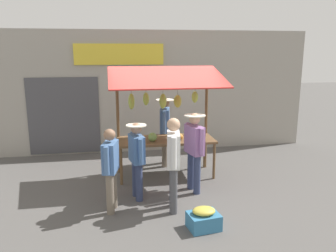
% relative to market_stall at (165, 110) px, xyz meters
% --- Properties ---
extents(ground_plane, '(40.00, 40.00, 0.00)m').
position_rel_market_stall_xyz_m(ground_plane, '(-0.01, 0.03, -1.54)').
color(ground_plane, '#514F4C').
extents(street_backdrop, '(9.00, 0.30, 3.40)m').
position_rel_market_stall_xyz_m(street_backdrop, '(0.05, -2.17, 0.16)').
color(street_backdrop, '#9E998E').
rests_on(street_backdrop, ground).
extents(market_stall, '(2.50, 1.46, 2.50)m').
position_rel_market_stall_xyz_m(market_stall, '(0.00, 0.00, 0.00)').
color(market_stall, brown).
rests_on(market_stall, ground).
extents(vendor_with_sunhat, '(0.44, 0.71, 1.71)m').
position_rel_market_stall_xyz_m(vendor_with_sunhat, '(-0.11, -0.72, -0.51)').
color(vendor_with_sunhat, '#726656').
rests_on(vendor_with_sunhat, ground).
extents(shopper_with_ponytail, '(0.43, 0.68, 1.65)m').
position_rel_market_stall_xyz_m(shopper_with_ponytail, '(-0.43, 1.02, -0.56)').
color(shopper_with_ponytail, navy).
rests_on(shopper_with_ponytail, ground).
extents(shopper_with_shopping_bag, '(0.30, 0.72, 1.72)m').
position_rel_market_stall_xyz_m(shopper_with_shopping_bag, '(0.14, 1.78, -0.53)').
color(shopper_with_shopping_bag, '#4C4C51').
rests_on(shopper_with_shopping_bag, ground).
extents(shopper_in_striped_shirt, '(0.39, 0.65, 1.52)m').
position_rel_market_stall_xyz_m(shopper_in_striped_shirt, '(0.74, 1.16, -0.65)').
color(shopper_in_striped_shirt, navy).
rests_on(shopper_in_striped_shirt, ground).
extents(shopper_in_grey_tee, '(0.32, 0.65, 1.53)m').
position_rel_market_stall_xyz_m(shopper_in_grey_tee, '(1.25, 1.62, -0.66)').
color(shopper_in_grey_tee, '#726656').
rests_on(shopper_in_grey_tee, ground).
extents(produce_crate_near, '(0.55, 0.47, 0.37)m').
position_rel_market_stall_xyz_m(produce_crate_near, '(-0.22, 2.53, -1.37)').
color(produce_crate_near, teal).
rests_on(produce_crate_near, ground).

